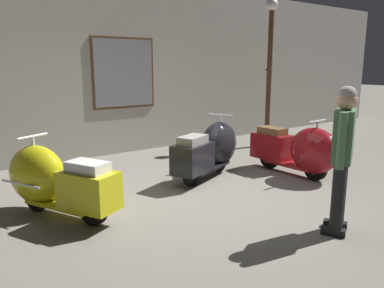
{
  "coord_description": "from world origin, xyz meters",
  "views": [
    {
      "loc": [
        -3.13,
        -3.86,
        1.79
      ],
      "look_at": [
        0.15,
        0.63,
        0.62
      ],
      "focal_mm": 35.5,
      "sensor_mm": 36.0,
      "label": 1
    }
  ],
  "objects_px": {
    "scooter_1": "(212,149)",
    "visitor_0": "(342,150)",
    "scooter_2": "(300,150)",
    "lamppost": "(269,74)",
    "scooter_0": "(52,180)"
  },
  "relations": [
    {
      "from": "scooter_1",
      "to": "visitor_0",
      "type": "distance_m",
      "value": 2.54
    },
    {
      "from": "scooter_1",
      "to": "lamppost",
      "type": "distance_m",
      "value": 2.95
    },
    {
      "from": "scooter_2",
      "to": "visitor_0",
      "type": "height_order",
      "value": "visitor_0"
    },
    {
      "from": "lamppost",
      "to": "scooter_0",
      "type": "bearing_deg",
      "value": -165.71
    },
    {
      "from": "scooter_2",
      "to": "visitor_0",
      "type": "bearing_deg",
      "value": -43.59
    },
    {
      "from": "scooter_1",
      "to": "visitor_0",
      "type": "xyz_separation_m",
      "value": [
        -0.27,
        -2.49,
        0.47
      ]
    },
    {
      "from": "visitor_0",
      "to": "scooter_1",
      "type": "bearing_deg",
      "value": -34.15
    },
    {
      "from": "scooter_2",
      "to": "lamppost",
      "type": "bearing_deg",
      "value": 142.57
    },
    {
      "from": "scooter_1",
      "to": "scooter_2",
      "type": "xyz_separation_m",
      "value": [
        1.11,
        -0.89,
        -0.01
      ]
    },
    {
      "from": "scooter_2",
      "to": "lamppost",
      "type": "distance_m",
      "value": 2.68
    },
    {
      "from": "scooter_1",
      "to": "scooter_2",
      "type": "relative_size",
      "value": 1.05
    },
    {
      "from": "scooter_0",
      "to": "lamppost",
      "type": "xyz_separation_m",
      "value": [
        5.09,
        1.3,
        1.15
      ]
    },
    {
      "from": "scooter_0",
      "to": "visitor_0",
      "type": "relative_size",
      "value": 1.02
    },
    {
      "from": "visitor_0",
      "to": "scooter_2",
      "type": "bearing_deg",
      "value": -68.81
    },
    {
      "from": "visitor_0",
      "to": "scooter_0",
      "type": "bearing_deg",
      "value": 17.56
    }
  ]
}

